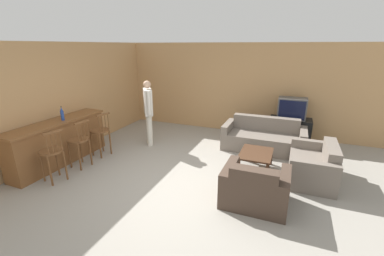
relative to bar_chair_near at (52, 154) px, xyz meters
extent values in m
plane|color=gray|center=(2.31, 0.75, -0.56)|extent=(24.00, 24.00, 0.00)
cube|color=tan|center=(2.31, 4.37, 0.74)|extent=(9.40, 0.08, 2.60)
cube|color=tan|center=(-0.90, 2.06, 0.74)|extent=(0.08, 8.61, 2.60)
cube|color=brown|center=(-0.57, 0.66, -0.10)|extent=(0.47, 2.29, 0.92)
cube|color=brown|center=(-0.57, 0.66, 0.39)|extent=(0.55, 2.35, 0.05)
cylinder|color=brown|center=(-0.02, 0.00, 0.06)|extent=(0.51, 0.51, 0.04)
cylinder|color=brown|center=(-0.12, 0.18, -0.26)|extent=(0.04, 0.04, 0.60)
cylinder|color=brown|center=(-0.19, -0.11, -0.26)|extent=(0.04, 0.04, 0.60)
cylinder|color=brown|center=(0.16, 0.11, -0.26)|extent=(0.04, 0.04, 0.60)
cylinder|color=brown|center=(0.09, -0.17, -0.26)|extent=(0.04, 0.04, 0.60)
cylinder|color=brown|center=(0.19, 0.08, 0.27)|extent=(0.02, 0.02, 0.37)
cylinder|color=brown|center=(0.17, 0.00, 0.27)|extent=(0.02, 0.02, 0.37)
cylinder|color=brown|center=(0.15, -0.08, 0.27)|extent=(0.02, 0.02, 0.37)
cylinder|color=brown|center=(0.13, -0.16, 0.27)|extent=(0.02, 0.02, 0.37)
cube|color=brown|center=(0.16, -0.04, 0.47)|extent=(0.12, 0.36, 0.04)
cylinder|color=brown|center=(-0.02, 0.67, 0.06)|extent=(0.46, 0.46, 0.04)
cylinder|color=brown|center=(-0.15, 0.83, -0.26)|extent=(0.04, 0.04, 0.60)
cylinder|color=brown|center=(-0.18, 0.54, -0.26)|extent=(0.04, 0.04, 0.60)
cylinder|color=brown|center=(0.14, 0.81, -0.26)|extent=(0.04, 0.04, 0.60)
cylinder|color=brown|center=(0.12, 0.51, -0.26)|extent=(0.04, 0.04, 0.60)
cylinder|color=brown|center=(0.17, 0.78, 0.27)|extent=(0.02, 0.02, 0.37)
cylinder|color=brown|center=(0.17, 0.70, 0.27)|extent=(0.02, 0.02, 0.37)
cylinder|color=brown|center=(0.16, 0.61, 0.27)|extent=(0.02, 0.02, 0.37)
cylinder|color=brown|center=(0.15, 0.53, 0.27)|extent=(0.02, 0.02, 0.37)
cube|color=brown|center=(0.16, 0.66, 0.47)|extent=(0.07, 0.36, 0.04)
cylinder|color=brown|center=(-0.02, 1.33, 0.06)|extent=(0.49, 0.49, 0.04)
cylinder|color=brown|center=(-0.13, 1.51, -0.26)|extent=(0.04, 0.04, 0.60)
cylinder|color=brown|center=(-0.19, 1.22, -0.26)|extent=(0.04, 0.04, 0.60)
cylinder|color=brown|center=(0.16, 1.45, -0.26)|extent=(0.04, 0.04, 0.60)
cylinder|color=brown|center=(0.10, 1.16, -0.26)|extent=(0.04, 0.04, 0.60)
cylinder|color=brown|center=(0.18, 1.42, 0.27)|extent=(0.02, 0.02, 0.37)
cylinder|color=brown|center=(0.17, 1.34, 0.27)|extent=(0.02, 0.02, 0.37)
cylinder|color=brown|center=(0.15, 1.26, 0.27)|extent=(0.02, 0.02, 0.37)
cylinder|color=brown|center=(0.14, 1.17, 0.27)|extent=(0.02, 0.02, 0.37)
cube|color=brown|center=(0.16, 1.30, 0.47)|extent=(0.10, 0.36, 0.04)
cube|color=#70665B|center=(3.54, 3.09, -0.35)|extent=(1.65, 0.89, 0.42)
cube|color=#70665B|center=(3.54, 3.42, 0.04)|extent=(1.65, 0.22, 0.36)
cube|color=#70665B|center=(2.63, 3.09, -0.25)|extent=(0.16, 0.89, 0.62)
cube|color=#70665B|center=(4.44, 3.09, -0.25)|extent=(0.16, 0.89, 0.62)
cube|color=#423328|center=(3.70, 0.70, -0.35)|extent=(0.73, 0.85, 0.42)
cube|color=#423328|center=(3.70, 0.38, 0.03)|extent=(0.73, 0.22, 0.35)
cube|color=#423328|center=(4.15, 0.70, -0.25)|extent=(0.16, 0.85, 0.61)
cube|color=#423328|center=(3.26, 0.70, -0.25)|extent=(0.16, 0.85, 0.61)
cube|color=#70665B|center=(4.60, 1.93, -0.35)|extent=(0.82, 0.99, 0.42)
cube|color=#70665B|center=(4.90, 1.93, 0.03)|extent=(0.22, 0.99, 0.34)
cube|color=#70665B|center=(4.60, 2.51, -0.26)|extent=(0.82, 0.16, 0.60)
cube|color=#70665B|center=(4.60, 1.35, -0.26)|extent=(0.82, 0.16, 0.60)
cube|color=#472D1E|center=(3.53, 1.91, -0.18)|extent=(0.64, 0.85, 0.04)
cube|color=#472D1E|center=(3.25, 1.52, -0.38)|extent=(0.06, 0.06, 0.36)
cube|color=#472D1E|center=(3.81, 1.52, -0.38)|extent=(0.06, 0.06, 0.36)
cube|color=#472D1E|center=(3.25, 2.29, -0.38)|extent=(0.06, 0.06, 0.36)
cube|color=#472D1E|center=(3.81, 2.29, -0.38)|extent=(0.06, 0.06, 0.36)
cube|color=black|center=(4.12, 3.94, -0.23)|extent=(1.07, 0.55, 0.66)
cube|color=#4C4C4C|center=(4.12, 3.94, 0.38)|extent=(0.71, 0.42, 0.56)
cube|color=black|center=(4.12, 3.72, 0.38)|extent=(0.64, 0.01, 0.49)
cylinder|color=#234293|center=(-0.47, 0.77, 0.52)|extent=(0.07, 0.07, 0.20)
cone|color=#234293|center=(-0.47, 0.77, 0.66)|extent=(0.06, 0.06, 0.09)
cylinder|color=black|center=(-0.47, 0.77, 0.71)|extent=(0.02, 0.02, 0.02)
cylinder|color=silver|center=(0.74, 2.30, -0.14)|extent=(0.15, 0.15, 0.82)
cylinder|color=silver|center=(0.65, 2.44, -0.14)|extent=(0.15, 0.15, 0.82)
cube|color=beige|center=(0.70, 2.37, 0.59)|extent=(0.44, 0.50, 0.65)
cylinder|color=beige|center=(0.85, 2.16, 0.62)|extent=(0.10, 0.10, 0.60)
cylinder|color=beige|center=(0.54, 2.58, 0.62)|extent=(0.10, 0.10, 0.60)
sphere|color=tan|center=(0.70, 2.37, 1.03)|extent=(0.19, 0.19, 0.19)
camera|label=1|loc=(4.12, -3.15, 1.97)|focal=24.00mm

